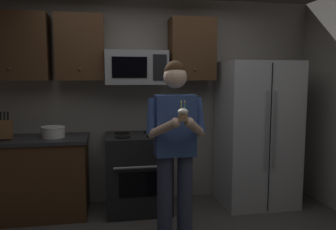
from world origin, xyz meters
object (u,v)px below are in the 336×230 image
(knife_block, at_px, (4,129))
(bowl_large_white, at_px, (53,132))
(refrigerator, at_px, (256,133))
(person, at_px, (175,141))
(cupcake, at_px, (183,114))
(oven_range, at_px, (138,172))
(microwave, at_px, (136,68))

(knife_block, distance_m, bowl_large_white, 0.52)
(refrigerator, height_order, person, refrigerator)
(bowl_large_white, relative_size, cupcake, 1.57)
(refrigerator, distance_m, person, 1.47)
(bowl_large_white, bearing_deg, oven_range, -0.91)
(microwave, distance_m, knife_block, 1.64)
(knife_block, bearing_deg, bowl_large_white, 5.01)
(person, xyz_separation_m, cupcake, (-0.00, -0.33, 0.30))
(oven_range, relative_size, microwave, 1.26)
(refrigerator, height_order, knife_block, refrigerator)
(bowl_large_white, bearing_deg, knife_block, -174.99)
(knife_block, xyz_separation_m, bowl_large_white, (0.51, 0.04, -0.05))
(microwave, bearing_deg, bowl_large_white, -173.88)
(knife_block, bearing_deg, oven_range, 1.14)
(knife_block, relative_size, cupcake, 1.84)
(refrigerator, distance_m, knife_block, 2.98)
(oven_range, height_order, person, person)
(microwave, bearing_deg, refrigerator, -6.03)
(microwave, distance_m, cupcake, 1.40)
(person, bearing_deg, cupcake, -90.00)
(oven_range, bearing_deg, refrigerator, -1.50)
(refrigerator, xyz_separation_m, person, (-1.21, -0.82, 0.10))
(refrigerator, xyz_separation_m, cupcake, (-1.21, -1.15, 0.39))
(knife_block, xyz_separation_m, cupcake, (1.77, -1.16, 0.26))
(refrigerator, distance_m, bowl_large_white, 2.47)
(oven_range, relative_size, refrigerator, 0.52)
(refrigerator, relative_size, knife_block, 5.63)
(oven_range, relative_size, knife_block, 2.91)
(oven_range, xyz_separation_m, person, (0.29, -0.86, 0.53))
(microwave, height_order, cupcake, microwave)
(refrigerator, relative_size, person, 1.02)
(person, distance_m, cupcake, 0.44)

